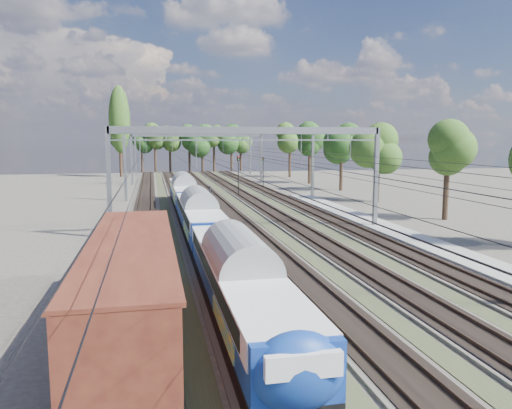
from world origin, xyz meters
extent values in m
cube|color=#47423A|center=(-9.00, 45.00, 0.07)|extent=(3.00, 130.00, 0.15)
cube|color=black|center=(-9.00, 45.00, 0.17)|extent=(2.50, 130.00, 0.06)
cube|color=#473326|center=(-9.72, 45.00, 0.27)|extent=(0.08, 130.00, 0.14)
cube|color=#473326|center=(-8.28, 45.00, 0.27)|extent=(0.08, 130.00, 0.14)
cube|color=#47423A|center=(-4.50, 45.00, 0.07)|extent=(3.00, 130.00, 0.15)
cube|color=black|center=(-4.50, 45.00, 0.17)|extent=(2.50, 130.00, 0.06)
cube|color=#473326|center=(-5.22, 45.00, 0.27)|extent=(0.08, 130.00, 0.14)
cube|color=#473326|center=(-3.78, 45.00, 0.27)|extent=(0.08, 130.00, 0.14)
cube|color=#47423A|center=(0.00, 45.00, 0.07)|extent=(3.00, 130.00, 0.15)
cube|color=black|center=(0.00, 45.00, 0.17)|extent=(2.50, 130.00, 0.06)
cube|color=#473326|center=(-0.72, 45.00, 0.27)|extent=(0.08, 130.00, 0.14)
cube|color=#473326|center=(0.72, 45.00, 0.27)|extent=(0.08, 130.00, 0.14)
cube|color=#47423A|center=(4.50, 45.00, 0.07)|extent=(3.00, 130.00, 0.15)
cube|color=black|center=(4.50, 45.00, 0.17)|extent=(2.50, 130.00, 0.06)
cube|color=#473326|center=(3.78, 45.00, 0.27)|extent=(0.08, 130.00, 0.14)
cube|color=#473326|center=(5.22, 45.00, 0.27)|extent=(0.08, 130.00, 0.14)
cube|color=#47423A|center=(9.00, 45.00, 0.07)|extent=(3.00, 130.00, 0.15)
cube|color=black|center=(9.00, 45.00, 0.17)|extent=(2.50, 130.00, 0.06)
cube|color=#473326|center=(8.28, 45.00, 0.27)|extent=(0.08, 130.00, 0.14)
cube|color=#473326|center=(9.72, 45.00, 0.27)|extent=(0.08, 130.00, 0.14)
cube|color=#383524|center=(-6.75, 45.00, 0.03)|extent=(1.10, 130.00, 0.05)
cube|color=#383524|center=(-2.25, 45.00, 0.03)|extent=(1.10, 130.00, 0.05)
cube|color=#383524|center=(2.25, 45.00, 0.03)|extent=(1.10, 130.00, 0.05)
cube|color=#383524|center=(6.75, 45.00, 0.03)|extent=(1.10, 130.00, 0.05)
cube|color=gray|center=(12.00, 20.00, 0.15)|extent=(3.00, 70.00, 0.30)
cube|color=gray|center=(-11.50, 30.00, 4.50)|extent=(0.35, 0.35, 9.00)
cube|color=gray|center=(11.50, 30.00, 4.50)|extent=(0.35, 0.35, 9.00)
cube|color=gray|center=(0.00, 30.00, 8.70)|extent=(23.00, 0.35, 0.60)
cube|color=gray|center=(-11.50, 78.00, 4.50)|extent=(0.35, 0.35, 9.00)
cube|color=gray|center=(11.50, 78.00, 4.50)|extent=(0.35, 0.35, 9.00)
cube|color=gray|center=(0.00, 78.00, 8.70)|extent=(23.00, 0.35, 0.60)
cube|color=gray|center=(-11.50, 55.00, 4.25)|extent=(0.35, 0.35, 8.50)
cube|color=gray|center=(-11.50, 100.00, 4.25)|extent=(0.35, 0.35, 8.50)
cube|color=gray|center=(13.80, 55.00, 4.25)|extent=(0.35, 0.35, 8.50)
cube|color=gray|center=(13.80, 100.00, 4.25)|extent=(0.35, 0.35, 8.50)
cylinder|color=black|center=(-9.00, 45.00, 5.50)|extent=(0.03, 130.00, 0.03)
cylinder|color=black|center=(-9.00, 45.00, 6.60)|extent=(0.03, 130.00, 0.03)
cylinder|color=black|center=(-4.50, 45.00, 5.50)|extent=(0.03, 130.00, 0.03)
cylinder|color=black|center=(-4.50, 45.00, 6.60)|extent=(0.03, 130.00, 0.03)
cylinder|color=black|center=(0.00, 45.00, 5.50)|extent=(0.03, 130.00, 0.03)
cylinder|color=black|center=(0.00, 45.00, 6.60)|extent=(0.03, 130.00, 0.03)
cylinder|color=black|center=(4.50, 45.00, 5.50)|extent=(0.03, 130.00, 0.03)
cylinder|color=black|center=(4.50, 45.00, 6.60)|extent=(0.03, 130.00, 0.03)
cylinder|color=black|center=(9.00, 45.00, 5.50)|extent=(0.03, 130.00, 0.03)
cylinder|color=black|center=(9.00, 45.00, 6.60)|extent=(0.03, 130.00, 0.03)
cylinder|color=black|center=(-14.62, 112.65, 3.49)|extent=(0.56, 0.56, 6.97)
sphere|color=#133413|center=(-14.62, 112.65, 9.06)|extent=(4.33, 4.33, 4.33)
cylinder|color=black|center=(-11.18, 110.03, 2.95)|extent=(0.56, 0.56, 5.89)
sphere|color=#133413|center=(-11.18, 110.03, 7.66)|extent=(4.51, 4.51, 4.51)
cylinder|color=black|center=(-7.52, 112.55, 2.94)|extent=(0.56, 0.56, 5.88)
sphere|color=#133413|center=(-7.52, 112.55, 7.64)|extent=(5.15, 5.15, 5.15)
cylinder|color=black|center=(-3.44, 110.70, 3.24)|extent=(0.56, 0.56, 6.49)
sphere|color=#133413|center=(-3.44, 110.70, 8.44)|extent=(4.87, 4.87, 4.87)
cylinder|color=black|center=(0.00, 110.69, 2.86)|extent=(0.56, 0.56, 5.72)
sphere|color=#133413|center=(0.00, 110.69, 7.43)|extent=(5.33, 5.33, 5.33)
cylinder|color=black|center=(4.37, 112.86, 3.05)|extent=(0.56, 0.56, 6.10)
sphere|color=#133413|center=(4.37, 112.86, 7.93)|extent=(4.58, 4.58, 4.58)
cylinder|color=black|center=(7.09, 113.14, 3.72)|extent=(0.56, 0.56, 7.44)
sphere|color=#133413|center=(7.09, 113.14, 9.67)|extent=(4.02, 4.02, 4.02)
cylinder|color=black|center=(10.77, 111.51, 3.46)|extent=(0.56, 0.56, 6.91)
sphere|color=#133413|center=(10.77, 111.51, 8.99)|extent=(4.76, 4.76, 4.76)
cylinder|color=black|center=(15.44, 112.97, 3.60)|extent=(0.56, 0.56, 7.20)
sphere|color=#133413|center=(15.44, 112.97, 9.37)|extent=(4.45, 4.45, 4.45)
cylinder|color=black|center=(19.94, 32.63, 2.71)|extent=(0.56, 0.56, 5.43)
sphere|color=#133413|center=(19.94, 32.63, 7.05)|extent=(4.47, 4.47, 4.47)
cylinder|color=black|center=(20.10, 45.92, 3.48)|extent=(0.56, 0.56, 6.97)
sphere|color=#133413|center=(20.10, 45.92, 9.06)|extent=(4.51, 4.51, 4.51)
cylinder|color=black|center=(21.05, 58.90, 3.09)|extent=(0.56, 0.56, 6.18)
sphere|color=#133413|center=(21.05, 58.90, 8.03)|extent=(3.46, 3.46, 3.46)
cylinder|color=black|center=(19.77, 75.27, 2.66)|extent=(0.56, 0.56, 5.31)
sphere|color=#133413|center=(19.77, 75.27, 6.91)|extent=(4.18, 4.18, 4.18)
cylinder|color=black|center=(20.35, 89.42, 3.07)|extent=(0.56, 0.56, 6.15)
sphere|color=#133413|center=(20.35, 89.42, 7.99)|extent=(3.92, 3.92, 3.92)
cylinder|color=black|center=(-14.50, 98.00, 8.00)|extent=(0.70, 0.70, 16.00)
ellipsoid|color=#264717|center=(-14.50, 98.00, 12.00)|extent=(4.40, 4.40, 14.08)
cube|color=black|center=(-4.50, 3.13, 0.51)|extent=(1.84, 2.76, 0.74)
cube|color=black|center=(-4.50, 16.00, 0.51)|extent=(1.84, 2.76, 0.74)
cube|color=navy|center=(-4.50, 9.56, 1.88)|extent=(2.57, 18.38, 1.75)
cube|color=silver|center=(-4.50, 9.56, 2.34)|extent=(2.65, 17.64, 0.87)
cube|color=black|center=(-3.17, 9.56, 2.34)|extent=(0.04, 15.62, 0.64)
cube|color=yellow|center=(-4.50, 5.52, 1.42)|extent=(2.67, 5.15, 0.64)
cylinder|color=gray|center=(-4.50, 9.56, 2.76)|extent=(2.61, 18.38, 2.61)
cube|color=black|center=(-4.50, 22.11, 0.51)|extent=(1.84, 2.76, 0.74)
cube|color=black|center=(-4.50, 34.98, 0.51)|extent=(1.84, 2.76, 0.74)
cube|color=navy|center=(-4.50, 28.54, 1.88)|extent=(2.57, 18.38, 1.75)
cube|color=silver|center=(-4.50, 28.54, 2.34)|extent=(2.65, 17.64, 0.87)
cube|color=black|center=(-3.17, 28.54, 2.34)|extent=(0.04, 15.62, 0.64)
cube|color=yellow|center=(-4.50, 24.50, 1.42)|extent=(2.67, 5.15, 0.64)
cylinder|color=gray|center=(-4.50, 28.54, 2.76)|extent=(2.61, 18.38, 2.61)
cube|color=black|center=(-4.50, 41.09, 0.51)|extent=(1.84, 2.76, 0.74)
cube|color=black|center=(-4.50, 53.96, 0.51)|extent=(1.84, 2.76, 0.74)
cube|color=navy|center=(-4.50, 47.52, 1.88)|extent=(2.57, 18.38, 1.75)
cube|color=silver|center=(-4.50, 47.52, 2.34)|extent=(2.65, 17.64, 0.87)
cube|color=black|center=(-3.17, 47.52, 2.34)|extent=(0.04, 15.62, 0.64)
cube|color=yellow|center=(-4.50, 43.48, 1.42)|extent=(2.67, 5.15, 0.64)
cylinder|color=gray|center=(-4.50, 47.52, 2.76)|extent=(2.61, 18.38, 2.61)
ellipsoid|color=navy|center=(-4.50, 0.57, 1.93)|extent=(2.61, 1.43, 2.22)
cube|color=black|center=(-9.00, 2.41, 0.56)|extent=(2.22, 2.89, 0.78)
cube|color=black|center=(-9.00, 13.30, 0.56)|extent=(2.22, 2.89, 0.78)
cube|color=black|center=(-9.00, 7.85, 1.05)|extent=(3.00, 15.54, 0.22)
cube|color=#451812|center=(-9.00, 7.85, 2.61)|extent=(3.00, 15.54, 2.89)
cube|color=#451812|center=(-9.00, 7.85, 4.11)|extent=(3.22, 15.54, 0.13)
imported|color=black|center=(-0.46, 55.67, 0.85)|extent=(0.44, 0.64, 1.70)
cylinder|color=black|center=(3.59, 56.58, 2.49)|extent=(0.14, 0.14, 4.97)
cube|color=black|center=(3.59, 56.58, 5.32)|extent=(0.41, 0.34, 0.70)
sphere|color=red|center=(3.59, 56.45, 5.52)|extent=(0.16, 0.16, 0.16)
sphere|color=#0C9919|center=(3.59, 56.45, 5.17)|extent=(0.16, 0.16, 0.16)
cylinder|color=black|center=(9.87, 68.89, 2.20)|extent=(0.12, 0.12, 4.40)
cube|color=black|center=(9.87, 68.89, 4.71)|extent=(0.33, 0.24, 0.62)
sphere|color=red|center=(9.87, 68.78, 4.89)|extent=(0.14, 0.14, 0.14)
sphere|color=#0C9919|center=(9.87, 68.78, 4.58)|extent=(0.14, 0.14, 0.14)
camera|label=1|loc=(-8.10, -11.33, 7.99)|focal=35.00mm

